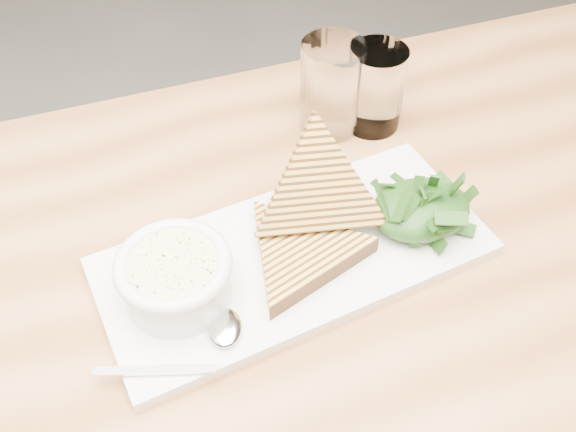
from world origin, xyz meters
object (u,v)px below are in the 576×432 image
object	(u,v)px
table_top	(403,279)
platter	(294,256)
glass_near	(331,87)
soup_bowl	(177,282)
glass_far	(375,89)

from	to	relation	value
table_top	platter	xyz separation A→B (m)	(-0.11, 0.05, 0.03)
table_top	platter	bearing A→B (deg)	156.07
table_top	glass_near	bearing A→B (deg)	87.20
platter	glass_near	xyz separation A→B (m)	(0.12, 0.20, 0.05)
glass_near	platter	bearing A→B (deg)	-121.09
soup_bowl	glass_far	size ratio (longest dim) A/B	0.96
glass_far	soup_bowl	bearing A→B (deg)	-146.58
table_top	platter	world-z (taller)	platter
glass_far	table_top	bearing A→B (deg)	-105.70
platter	glass_far	size ratio (longest dim) A/B	3.73
table_top	glass_near	world-z (taller)	glass_near
platter	table_top	bearing A→B (deg)	-23.93
platter	soup_bowl	bearing A→B (deg)	-173.78
platter	soup_bowl	size ratio (longest dim) A/B	3.89
table_top	soup_bowl	bearing A→B (deg)	171.74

